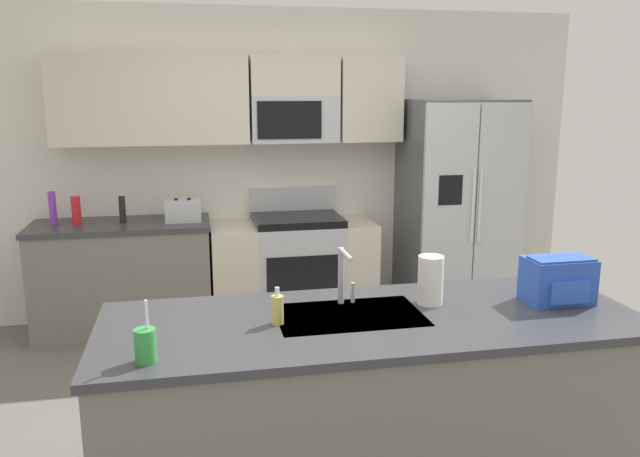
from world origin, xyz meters
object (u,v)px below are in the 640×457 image
Objects in this scene: toaster at (183,210)px; soap_dispenser at (277,309)px; sink_faucet at (344,272)px; paper_towel_roll at (430,280)px; bottle_purple at (53,208)px; bottle_red at (76,211)px; refrigerator at (457,208)px; range_oven at (293,269)px; backpack at (558,279)px; drink_cup_green at (145,345)px; pepper_mill at (122,210)px.

toaster is 2.44m from soap_dispenser.
sink_faucet reaches higher than paper_towel_roll.
bottle_purple is 2.90m from sink_faucet.
toaster is 0.99× the size of sink_faucet.
bottle_red is at bearing 116.99° from soap_dispenser.
refrigerator is 3.04m from soap_dispenser.
toaster is (-0.89, -0.05, 0.55)m from range_oven.
range_oven reaches higher than toaster.
bottle_red is 0.20m from bottle_purple.
backpack is at bearing -9.26° from paper_towel_roll.
soap_dispenser is (1.23, -2.42, -0.04)m from bottle_red.
bottle_purple is at bearing 178.78° from range_oven.
soap_dispenser is (-0.35, -0.19, -0.10)m from sink_faucet.
paper_towel_roll is (1.20, -2.28, 0.03)m from toaster.
paper_towel_roll is 0.63m from backpack.
refrigerator is at bearing 54.91° from sink_faucet.
sink_faucet is at bearing 28.95° from drink_cup_green.
refrigerator reaches higher than bottle_red.
refrigerator is 8.77× the size of pepper_mill.
range_oven is 1.05m from toaster.
bottle_purple reaches higher than bottle_red.
toaster is 0.47m from pepper_mill.
sink_faucet is 0.43m from paper_towel_roll.
range_oven is at bearing 3.37° from toaster.
sink_faucet is (-0.11, -2.26, 0.62)m from range_oven.
drink_cup_green is (-2.44, -2.69, 0.04)m from refrigerator.
refrigerator is at bearing -1.43° from pepper_mill.
pepper_mill is 2.61m from soap_dispenser.
toaster is 1.65× the size of soap_dispenser.
refrigerator reaches higher than soap_dispenser.
range_oven is at bearing 177.11° from refrigerator.
sink_faucet is (0.78, -2.21, 0.08)m from toaster.
refrigerator is 5.78× the size of backpack.
bottle_purple reaches higher than drink_cup_green.
bottle_purple reaches higher than backpack.
sink_faucet is at bearing 170.87° from backpack.
pepper_mill is at bearing -179.89° from range_oven.
pepper_mill is 0.93× the size of bottle_red.
range_oven is 4.25× the size of backpack.
range_oven is 5.36× the size of drink_cup_green.
paper_towel_roll reaches higher than range_oven.
range_oven is 4.82× the size of sink_faucet.
backpack reaches higher than toaster.
refrigerator is 2.52m from paper_towel_roll.
sink_faucet is 1.66× the size of soap_dispenser.
backpack is at bearing 9.64° from drink_cup_green.
paper_towel_roll is 0.75× the size of backpack.
paper_towel_roll is at bearing -8.92° from sink_faucet.
range_oven is 1.79m from bottle_red.
range_oven is 5.25× the size of bottle_purple.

